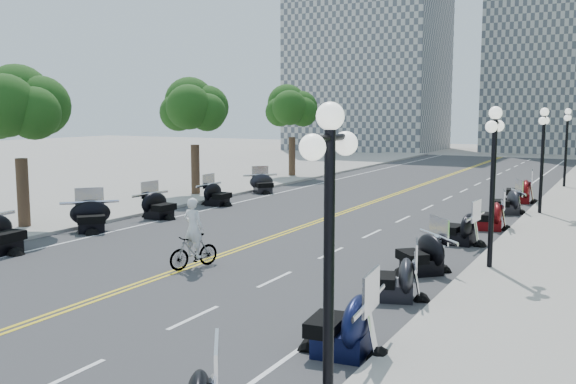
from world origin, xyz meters
The scene contains 46 objects.
ground centered at (0.00, 0.00, 0.00)m, with size 160.00×160.00×0.00m, color gray.
road centered at (0.00, 10.00, 0.00)m, with size 16.00×90.00×0.01m, color #333335.
centerline_yellow_a centered at (-0.12, 10.00, 0.01)m, with size 0.12×90.00×0.00m, color yellow.
centerline_yellow_b centered at (0.12, 10.00, 0.01)m, with size 0.12×90.00×0.00m, color yellow.
edge_line_north centered at (6.40, 10.00, 0.01)m, with size 0.12×90.00×0.00m, color white.
edge_line_south centered at (-6.40, 10.00, 0.01)m, with size 0.12×90.00×0.00m, color white.
lane_dash_4 centered at (3.20, -8.00, 0.01)m, with size 0.12×2.00×0.00m, color white.
lane_dash_5 centered at (3.20, -4.00, 0.01)m, with size 0.12×2.00×0.00m, color white.
lane_dash_6 centered at (3.20, 0.00, 0.01)m, with size 0.12×2.00×0.00m, color white.
lane_dash_7 centered at (3.20, 4.00, 0.01)m, with size 0.12×2.00×0.00m, color white.
lane_dash_8 centered at (3.20, 8.00, 0.01)m, with size 0.12×2.00×0.00m, color white.
lane_dash_9 centered at (3.20, 12.00, 0.01)m, with size 0.12×2.00×0.00m, color white.
lane_dash_10 centered at (3.20, 16.00, 0.01)m, with size 0.12×2.00×0.00m, color white.
lane_dash_11 centered at (3.20, 20.00, 0.01)m, with size 0.12×2.00×0.00m, color white.
lane_dash_12 centered at (3.20, 24.00, 0.01)m, with size 0.12×2.00×0.00m, color white.
lane_dash_13 centered at (3.20, 28.00, 0.01)m, with size 0.12×2.00×0.00m, color white.
lane_dash_14 centered at (3.20, 32.00, 0.01)m, with size 0.12×2.00×0.00m, color white.
lane_dash_15 centered at (3.20, 36.00, 0.01)m, with size 0.12×2.00×0.00m, color white.
lane_dash_16 centered at (3.20, 40.00, 0.01)m, with size 0.12×2.00×0.00m, color white.
lane_dash_17 centered at (3.20, 44.00, 0.01)m, with size 0.12×2.00×0.00m, color white.
lane_dash_18 centered at (3.20, 48.00, 0.01)m, with size 0.12×2.00×0.00m, color white.
lane_dash_19 centered at (3.20, 52.00, 0.01)m, with size 0.12×2.00×0.00m, color white.
sidewalk_north centered at (10.50, 10.00, 0.07)m, with size 5.00×90.00×0.15m, color #9E9991.
sidewalk_south centered at (-10.50, 10.00, 0.07)m, with size 5.00×90.00×0.15m, color #9E9991.
distant_block_a centered at (-18.00, 62.00, 13.00)m, with size 18.00×14.00×26.00m, color gray.
distant_block_b centered at (4.00, 68.00, 15.00)m, with size 16.00×12.00×30.00m, color gray.
street_lamp_1 centered at (8.60, -8.00, 2.60)m, with size 0.50×1.20×4.90m, color black, non-canonical shape.
street_lamp_2 centered at (8.60, 4.00, 2.60)m, with size 0.50×1.20×4.90m, color black, non-canonical shape.
street_lamp_3 centered at (8.60, 16.00, 2.60)m, with size 0.50×1.20×4.90m, color black, non-canonical shape.
street_lamp_4 centered at (8.60, 28.00, 2.60)m, with size 0.50×1.20×4.90m, color black, non-canonical shape.
tree_2 centered at (-10.00, 2.00, 4.75)m, with size 4.80×4.80×9.20m, color #235619, non-canonical shape.
tree_3 centered at (-10.00, 14.00, 4.75)m, with size 4.80×4.80×9.20m, color #235619, non-canonical shape.
tree_4 centered at (-10.00, 26.00, 4.75)m, with size 4.80×4.80×9.20m, color #235619, non-canonical shape.
motorcycle_n_4 centered at (7.28, -4.45, 0.73)m, with size 2.09×2.09×1.46m, color black, non-canonical shape.
motorcycle_n_5 centered at (6.99, -0.25, 0.65)m, with size 1.85×1.85×1.29m, color black, non-canonical shape.
motorcycle_n_6 centered at (6.81, 2.74, 0.70)m, with size 1.99×1.99×1.40m, color black, non-canonical shape.
motorcycle_n_7 centered at (6.83, 7.67, 0.69)m, with size 1.97×1.97×1.38m, color black, non-canonical shape.
motorcycle_n_8 centered at (7.18, 11.20, 0.68)m, with size 1.94×1.94×1.36m, color #590A0C, non-canonical shape.
motorcycle_n_9 centered at (7.13, 15.79, 0.67)m, with size 1.92×1.92×1.35m, color black, non-canonical shape.
motorcycle_n_10 centered at (7.06, 20.04, 0.73)m, with size 2.10×2.10×1.47m, color #590A0C, non-canonical shape.
motorcycle_s_6 centered at (-7.16, 2.95, 0.72)m, with size 2.05×2.05×1.44m, color black, non-canonical shape.
motorcycle_s_7 centered at (-6.82, 6.85, 0.69)m, with size 1.98×1.98×1.39m, color black, non-canonical shape.
motorcycle_s_8 centered at (-6.77, 11.50, 0.67)m, with size 1.92×1.92×1.34m, color black, non-canonical shape.
motorcycle_s_9 centered at (-7.24, 17.03, 0.65)m, with size 1.86×1.86×1.31m, color black, non-canonical shape.
bicycle centered at (0.25, 0.00, 0.54)m, with size 0.51×1.79×1.08m, color #A51414.
cyclist_rider centered at (0.25, 0.00, 2.03)m, with size 0.70×0.46×1.91m, color silver.
Camera 1 is at (12.30, -16.10, 4.98)m, focal length 40.00 mm.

